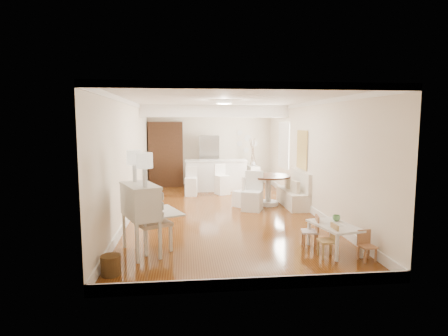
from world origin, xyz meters
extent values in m
plane|color=brown|center=(0.00, 0.00, 0.00)|extent=(9.00, 9.00, 0.00)
cube|color=white|center=(0.00, 0.00, 2.80)|extent=(4.50, 9.00, 0.04)
cube|color=#F5E7CF|center=(0.00, 4.50, 1.40)|extent=(4.50, 0.04, 2.80)
cube|color=#F5E7CF|center=(0.00, -4.50, 1.40)|extent=(4.50, 0.04, 2.80)
cube|color=#F5E7CF|center=(-2.25, 0.00, 1.40)|extent=(0.04, 9.00, 2.80)
cube|color=#F5E7CF|center=(2.25, 0.00, 1.40)|extent=(0.04, 9.00, 2.80)
cube|color=white|center=(0.00, 2.20, 2.62)|extent=(4.50, 0.45, 0.36)
cube|color=tan|center=(2.21, 0.50, 1.55)|extent=(0.04, 0.84, 1.04)
cube|color=white|center=(2.23, 2.40, 1.55)|extent=(0.04, 1.10, 1.40)
cylinder|color=#381E11|center=(-1.20, 4.48, 1.85)|extent=(0.30, 0.03, 0.30)
cylinder|color=white|center=(0.00, -0.50, 2.75)|extent=(0.36, 0.36, 0.08)
cube|color=silver|center=(-1.70, -2.85, 0.62)|extent=(1.27, 1.28, 1.23)
cube|color=white|center=(-1.50, -2.70, 0.52)|extent=(0.80, 0.80, 1.03)
cylinder|color=#503519|center=(-2.05, -3.76, 0.15)|extent=(0.32, 0.32, 0.30)
cube|color=silver|center=(1.69, -3.10, 0.24)|extent=(0.78, 1.07, 0.49)
cube|color=#AD884E|center=(1.46, -3.38, 0.29)|extent=(0.29, 0.29, 0.59)
cube|color=#A9724D|center=(1.34, -2.84, 0.30)|extent=(0.34, 0.34, 0.60)
cube|color=#AE764F|center=(2.06, -3.61, 0.25)|extent=(0.28, 0.28, 0.51)
cube|color=silver|center=(1.99, 0.50, 0.49)|extent=(0.52, 1.60, 0.98)
cylinder|color=#432515|center=(1.35, 0.70, 0.42)|extent=(1.37, 1.37, 0.83)
cube|color=silver|center=(0.80, 0.12, 0.51)|extent=(0.64, 0.65, 1.01)
cube|color=white|center=(0.62, 0.61, 0.42)|extent=(0.57, 0.57, 0.84)
cube|color=white|center=(0.10, 3.10, 0.52)|extent=(2.05, 0.65, 1.03)
cube|color=white|center=(-0.75, 2.24, 0.45)|extent=(0.40, 0.40, 0.90)
cube|color=white|center=(0.25, 2.40, 0.48)|extent=(0.51, 0.51, 0.96)
cube|color=#381E11|center=(-1.60, 4.18, 1.15)|extent=(1.20, 0.60, 2.30)
imported|color=silver|center=(0.30, 4.15, 0.90)|extent=(0.75, 0.65, 1.80)
cube|color=white|center=(1.48, 3.83, 0.37)|extent=(0.43, 0.81, 0.74)
imported|color=#62A05D|center=(1.82, -2.87, 0.54)|extent=(0.15, 0.15, 0.11)
imported|color=silver|center=(1.51, 3.84, 0.83)|extent=(0.24, 0.24, 0.19)
camera|label=1|loc=(-0.92, -9.30, 2.28)|focal=30.00mm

